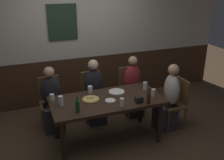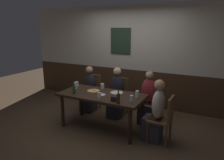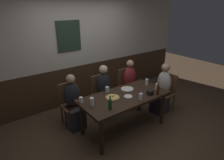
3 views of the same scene
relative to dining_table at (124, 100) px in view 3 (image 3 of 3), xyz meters
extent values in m
plane|color=#4C3826|center=(0.00, 0.00, -0.66)|extent=(12.00, 12.00, 0.00)
cube|color=#3D2819|center=(0.00, 1.65, -0.18)|extent=(6.40, 0.10, 0.95)
cube|color=beige|center=(0.00, 1.65, 1.12)|extent=(6.40, 0.10, 1.65)
cube|color=#233828|center=(-0.33, 1.58, 1.04)|extent=(0.56, 0.03, 0.68)
cube|color=black|center=(0.00, 0.00, 0.06)|extent=(1.72, 0.83, 0.05)
cylinder|color=black|center=(-0.76, -0.33, -0.31)|extent=(0.07, 0.07, 0.69)
cylinder|color=black|center=(0.76, -0.33, -0.31)|extent=(0.07, 0.07, 0.69)
cylinder|color=black|center=(-0.76, 0.33, -0.31)|extent=(0.07, 0.07, 0.69)
cylinder|color=black|center=(0.76, 0.33, -0.31)|extent=(0.07, 0.07, 0.69)
cube|color=brown|center=(0.00, 0.75, -0.23)|extent=(0.40, 0.40, 0.04)
cube|color=brown|center=(0.00, 0.93, 0.01)|extent=(0.36, 0.04, 0.43)
cylinder|color=brown|center=(0.17, 0.58, -0.45)|extent=(0.04, 0.04, 0.41)
cylinder|color=brown|center=(-0.17, 0.58, -0.45)|extent=(0.04, 0.04, 0.41)
cylinder|color=brown|center=(0.17, 0.92, -0.45)|extent=(0.04, 0.04, 0.41)
cylinder|color=brown|center=(-0.17, 0.92, -0.45)|extent=(0.04, 0.04, 0.41)
cube|color=brown|center=(-0.76, 0.75, -0.23)|extent=(0.40, 0.40, 0.04)
cube|color=brown|center=(-0.76, 0.93, 0.01)|extent=(0.36, 0.04, 0.43)
cylinder|color=brown|center=(-0.59, 0.58, -0.45)|extent=(0.04, 0.04, 0.41)
cylinder|color=brown|center=(-0.93, 0.58, -0.45)|extent=(0.04, 0.04, 0.41)
cylinder|color=brown|center=(-0.59, 0.92, -0.45)|extent=(0.04, 0.04, 0.41)
cylinder|color=brown|center=(-0.93, 0.92, -0.45)|extent=(0.04, 0.04, 0.41)
cube|color=brown|center=(1.20, 0.00, -0.23)|extent=(0.40, 0.40, 0.04)
cube|color=brown|center=(1.38, 0.00, 0.01)|extent=(0.04, 0.36, 0.43)
cylinder|color=brown|center=(1.03, -0.17, -0.45)|extent=(0.04, 0.04, 0.41)
cylinder|color=brown|center=(1.03, 0.17, -0.45)|extent=(0.04, 0.04, 0.41)
cylinder|color=brown|center=(1.37, -0.17, -0.45)|extent=(0.04, 0.04, 0.41)
cylinder|color=brown|center=(1.37, 0.17, -0.45)|extent=(0.04, 0.04, 0.41)
cube|color=brown|center=(0.76, 0.75, -0.23)|extent=(0.40, 0.40, 0.04)
cube|color=brown|center=(0.76, 0.93, 0.01)|extent=(0.36, 0.04, 0.43)
cylinder|color=brown|center=(0.93, 0.58, -0.45)|extent=(0.04, 0.04, 0.41)
cylinder|color=brown|center=(0.59, 0.58, -0.45)|extent=(0.04, 0.04, 0.41)
cylinder|color=brown|center=(0.93, 0.92, -0.45)|extent=(0.04, 0.04, 0.41)
cylinder|color=brown|center=(0.59, 0.92, -0.45)|extent=(0.04, 0.04, 0.41)
cube|color=#2D2D38|center=(0.00, 0.62, -0.43)|extent=(0.32, 0.34, 0.45)
ellipsoid|color=black|center=(0.00, 0.71, 0.06)|extent=(0.34, 0.22, 0.54)
sphere|color=#DBB293|center=(0.00, 0.71, 0.42)|extent=(0.19, 0.19, 0.19)
cube|color=#2D2D38|center=(-0.76, 0.62, -0.43)|extent=(0.32, 0.34, 0.45)
ellipsoid|color=black|center=(-0.76, 0.71, 0.05)|extent=(0.34, 0.22, 0.51)
sphere|color=tan|center=(-0.76, 0.71, 0.38)|extent=(0.18, 0.18, 0.18)
cube|color=#2D2D38|center=(1.07, 0.00, -0.43)|extent=(0.34, 0.32, 0.45)
ellipsoid|color=beige|center=(1.16, 0.00, 0.07)|extent=(0.22, 0.34, 0.54)
sphere|color=tan|center=(1.16, 0.00, 0.42)|extent=(0.19, 0.19, 0.19)
cube|color=#2D2D38|center=(0.76, 0.62, -0.43)|extent=(0.32, 0.34, 0.45)
ellipsoid|color=maroon|center=(0.76, 0.71, 0.06)|extent=(0.34, 0.22, 0.54)
sphere|color=tan|center=(0.76, 0.71, 0.41)|extent=(0.17, 0.17, 0.17)
cylinder|color=tan|center=(-0.24, 0.06, 0.09)|extent=(0.26, 0.26, 0.02)
cylinder|color=#DBB760|center=(-0.24, 0.06, 0.10)|extent=(0.23, 0.23, 0.01)
cylinder|color=maroon|center=(-0.28, 0.09, 0.11)|extent=(0.03, 0.03, 0.00)
cylinder|color=maroon|center=(-0.21, 0.07, 0.11)|extent=(0.03, 0.03, 0.00)
cylinder|color=maroon|center=(-0.24, 0.06, 0.11)|extent=(0.03, 0.03, 0.00)
cylinder|color=silver|center=(-0.17, 0.33, 0.14)|extent=(0.08, 0.08, 0.11)
cylinder|color=#331E14|center=(-0.17, 0.33, 0.11)|extent=(0.07, 0.07, 0.04)
cylinder|color=silver|center=(0.71, 0.11, 0.15)|extent=(0.07, 0.07, 0.14)
cylinder|color=#C6842D|center=(0.71, 0.11, 0.13)|extent=(0.06, 0.06, 0.09)
cylinder|color=silver|center=(0.12, -0.30, 0.15)|extent=(0.06, 0.06, 0.13)
cylinder|color=#B26623|center=(0.12, -0.30, 0.14)|extent=(0.06, 0.06, 0.11)
cylinder|color=silver|center=(-0.79, 0.25, 0.14)|extent=(0.07, 0.07, 0.11)
cylinder|color=silver|center=(-0.79, 0.25, 0.12)|extent=(0.06, 0.06, 0.07)
cylinder|color=silver|center=(0.71, -0.17, 0.15)|extent=(0.06, 0.06, 0.13)
cylinder|color=#C6842D|center=(0.71, -0.17, 0.11)|extent=(0.05, 0.05, 0.06)
cylinder|color=silver|center=(-0.70, 0.04, 0.16)|extent=(0.07, 0.07, 0.15)
cylinder|color=#331E14|center=(-0.70, 0.04, 0.14)|extent=(0.06, 0.06, 0.12)
cylinder|color=#194723|center=(-0.51, -0.24, 0.17)|extent=(0.06, 0.06, 0.17)
cylinder|color=#194723|center=(-0.51, -0.24, 0.29)|extent=(0.03, 0.03, 0.07)
cylinder|color=#42230F|center=(0.53, -0.35, 0.17)|extent=(0.06, 0.06, 0.18)
cylinder|color=#42230F|center=(0.53, -0.35, 0.30)|extent=(0.03, 0.03, 0.07)
cylinder|color=white|center=(0.24, 0.20, 0.09)|extent=(0.26, 0.26, 0.01)
cylinder|color=white|center=(0.03, -0.07, 0.09)|extent=(0.16, 0.16, 0.01)
cube|color=black|center=(0.42, -0.26, 0.13)|extent=(0.11, 0.09, 0.09)
camera|label=1|loc=(-1.17, -3.35, 1.83)|focal=41.10mm
camera|label=2|loc=(2.05, -3.54, 1.42)|focal=33.96mm
camera|label=3|loc=(-2.12, -2.46, 1.71)|focal=30.41mm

